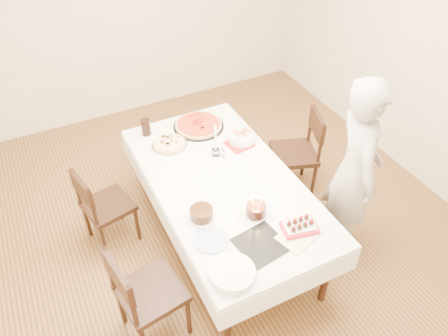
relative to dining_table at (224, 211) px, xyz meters
name	(u,v)px	position (x,y,z in m)	size (l,w,h in m)	color
floor	(224,232)	(0.03, 0.07, -0.38)	(5.00, 5.00, 0.00)	#54311C
wall_back	(127,7)	(0.03, 2.57, 0.98)	(4.50, 0.04, 2.70)	beige
wall_right	(438,55)	(2.28, 0.07, 0.98)	(0.04, 5.00, 2.70)	beige
dining_table	(224,211)	(0.00, 0.00, 0.00)	(1.14, 2.14, 0.75)	white
chair_right_savory	(294,154)	(0.96, 0.33, 0.08)	(0.47, 0.47, 0.92)	black
chair_left_savory	(108,206)	(-0.92, 0.49, 0.05)	(0.43, 0.43, 0.85)	black
chair_left_dessert	(151,293)	(-0.88, -0.57, 0.09)	(0.48, 0.48, 0.94)	black
person	(354,171)	(0.95, -0.49, 0.49)	(0.63, 0.41, 1.73)	#B7B2AD
pizza_white	(169,144)	(-0.24, 0.65, 0.40)	(0.33, 0.33, 0.04)	beige
pizza_pepperoni	(199,125)	(0.13, 0.80, 0.40)	(0.49, 0.49, 0.04)	red
red_placemat	(239,144)	(0.35, 0.38, 0.38)	(0.22, 0.22, 0.01)	#B21E1E
pasta_bowl	(242,137)	(0.39, 0.42, 0.42)	(0.24, 0.24, 0.08)	white
taper_candle	(216,140)	(0.09, 0.34, 0.54)	(0.07, 0.07, 0.33)	white
shaker_pair	(224,154)	(0.14, 0.27, 0.41)	(0.07, 0.07, 0.08)	white
cola_glass	(146,127)	(-0.36, 0.92, 0.46)	(0.09, 0.09, 0.16)	black
layer_cake	(202,214)	(-0.34, -0.30, 0.42)	(0.23, 0.23, 0.09)	#371E0D
cake_board	(261,244)	(-0.07, -0.73, 0.38)	(0.33, 0.33, 0.01)	black
birthday_cake	(256,207)	(0.05, -0.46, 0.46)	(0.15, 0.15, 0.15)	#3B1910
strawberry_box	(299,227)	(0.25, -0.74, 0.41)	(0.26, 0.17, 0.06)	red
box_lid	(299,235)	(0.23, -0.78, 0.38)	(0.32, 0.22, 0.03)	beige
plate_stack	(232,273)	(-0.38, -0.88, 0.41)	(0.32, 0.32, 0.06)	white
china_plate	(211,240)	(-0.37, -0.53, 0.38)	(0.27, 0.27, 0.01)	white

